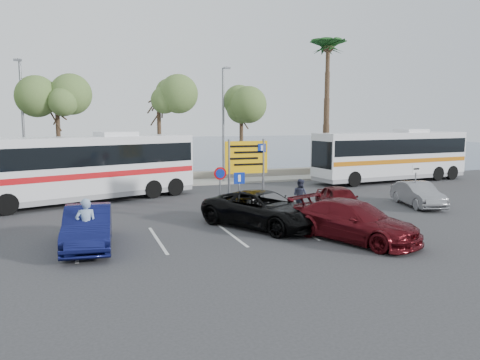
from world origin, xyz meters
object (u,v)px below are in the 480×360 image
object	(u,v)px
car_red	(340,199)
car_blue	(88,227)
street_lamp_left	(23,119)
street_lamp_right	(224,119)
direction_sign	(246,163)
coach_bus_left	(85,170)
pedestrian_far	(300,196)
coach_bus_right	(391,157)
car_maroon	(354,221)
suv_black	(263,209)
pedestrian_near	(86,226)
car_silver_b	(418,194)

from	to	relation	value
car_red	car_blue	bearing A→B (deg)	-158.32
street_lamp_left	car_red	size ratio (longest dim) A/B	2.13
street_lamp_right	direction_sign	xyz separation A→B (m)	(-2.00, -10.32, -2.17)
coach_bus_left	car_blue	size ratio (longest dim) A/B	2.77
car_blue	pedestrian_far	distance (m)	10.55
car_blue	car_red	xyz separation A→B (m)	(11.90, 2.76, -0.10)
coach_bus_right	pedestrian_far	xyz separation A→B (m)	(-11.59, -8.42, -0.96)
car_maroon	car_red	size ratio (longest dim) A/B	1.37
street_lamp_left	car_blue	xyz separation A→B (m)	(3.40, -14.78, -3.85)
car_red	suv_black	world-z (taller)	suv_black
pedestrian_near	car_silver_b	bearing A→B (deg)	-168.94
street_lamp_left	pedestrian_far	world-z (taller)	street_lamp_left
car_maroon	coach_bus_right	bearing A→B (deg)	25.39
car_blue	pedestrian_far	world-z (taller)	pedestrian_far
direction_sign	car_maroon	distance (m)	7.16
suv_black	pedestrian_near	world-z (taller)	pedestrian_near
street_lamp_left	street_lamp_right	distance (m)	13.00
car_blue	pedestrian_near	bearing A→B (deg)	-91.31
street_lamp_left	pedestrian_far	bearing A→B (deg)	-40.47
car_red	pedestrian_far	world-z (taller)	pedestrian_far
street_lamp_left	direction_sign	distance (m)	15.24
street_lamp_right	car_silver_b	distance (m)	14.46
car_silver_b	pedestrian_near	xyz separation A→B (m)	(-16.67, -3.50, 0.31)
coach_bus_right	suv_black	bearing A→B (deg)	-143.24
street_lamp_left	coach_bus_left	size ratio (longest dim) A/B	0.64
street_lamp_left	suv_black	xyz separation A→B (m)	(10.50, -13.85, -3.83)
coach_bus_left	car_silver_b	distance (m)	18.00
direction_sign	suv_black	xyz separation A→B (m)	(-0.50, -3.53, -1.66)
street_lamp_right	car_silver_b	size ratio (longest dim) A/B	2.05
coach_bus_left	car_silver_b	world-z (taller)	coach_bus_left
street_lamp_right	suv_black	xyz separation A→B (m)	(-2.50, -13.85, -3.83)
coach_bus_left	pedestrian_near	world-z (taller)	coach_bus_left
car_maroon	street_lamp_left	bearing A→B (deg)	103.39
suv_black	car_silver_b	world-z (taller)	suv_black
street_lamp_left	pedestrian_near	size ratio (longest dim) A/B	4.19
suv_black	pedestrian_near	xyz separation A→B (m)	(-7.17, -1.67, 0.19)
pedestrian_near	coach_bus_left	bearing A→B (deg)	-91.69
street_lamp_right	car_red	world-z (taller)	street_lamp_right
coach_bus_left	car_maroon	size ratio (longest dim) A/B	2.43
coach_bus_left	car_red	size ratio (longest dim) A/B	3.33
street_lamp_left	car_silver_b	size ratio (longest dim) A/B	2.05
suv_black	car_silver_b	xyz separation A→B (m)	(9.50, 1.83, -0.12)
coach_bus_left	street_lamp_left	bearing A→B (deg)	125.41
car_red	coach_bus_right	bearing A→B (deg)	51.49
car_maroon	pedestrian_near	xyz separation A→B (m)	(-9.57, 1.50, 0.21)
street_lamp_left	street_lamp_right	bearing A→B (deg)	0.00
car_maroon	suv_black	xyz separation A→B (m)	(-2.40, 3.17, 0.02)
street_lamp_right	pedestrian_far	world-z (taller)	street_lamp_right
car_maroon	pedestrian_far	xyz separation A→B (m)	(0.51, 5.58, 0.08)
coach_bus_right	suv_black	distance (m)	18.13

